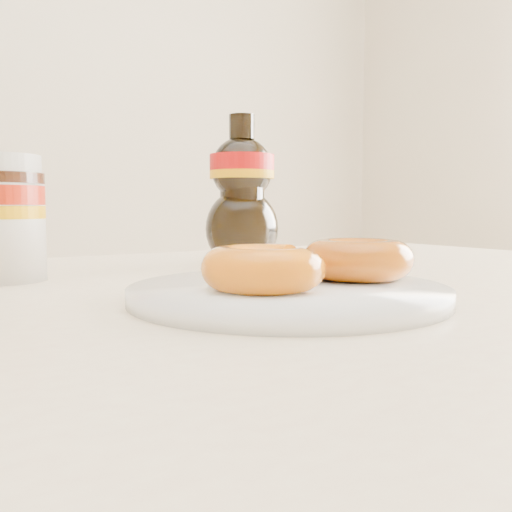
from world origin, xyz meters
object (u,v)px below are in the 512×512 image
plate (288,293)px  donut_bitten (263,268)px  dining_table (212,376)px  donut_whole (358,259)px  syrup_bottle (242,190)px

plate → donut_bitten: (-0.03, -0.01, 0.02)m
plate → donut_bitten: 0.04m
dining_table → plate: bearing=-71.8°
donut_whole → plate: bearing=-177.9°
dining_table → donut_whole: bearing=-36.6°
plate → donut_whole: 0.09m
donut_bitten → syrup_bottle: bearing=42.0°
donut_bitten → dining_table: bearing=68.8°
donut_bitten → donut_whole: bearing=-13.5°
plate → syrup_bottle: bearing=65.7°
plate → syrup_bottle: (0.13, 0.29, 0.10)m
donut_bitten → plate: bearing=-3.7°
donut_bitten → syrup_bottle: size_ratio=0.49×
dining_table → donut_bitten: bearing=-91.7°
donut_bitten → donut_whole: size_ratio=0.99×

